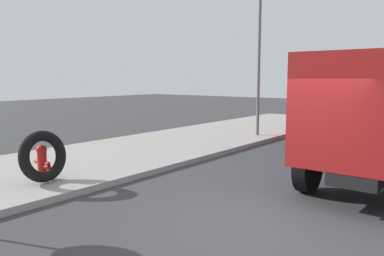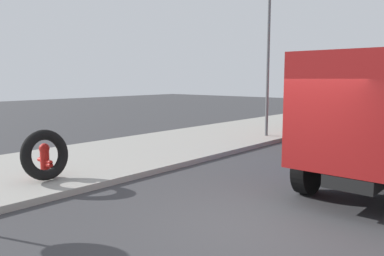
{
  "view_description": "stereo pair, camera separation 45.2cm",
  "coord_description": "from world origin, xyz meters",
  "px_view_note": "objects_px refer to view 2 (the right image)",
  "views": [
    {
      "loc": [
        -5.79,
        -2.85,
        2.51
      ],
      "look_at": [
        1.38,
        2.71,
        1.34
      ],
      "focal_mm": 36.32,
      "sensor_mm": 36.0,
      "label": 1
    },
    {
      "loc": [
        -5.51,
        -3.21,
        2.51
      ],
      "look_at": [
        1.38,
        2.71,
        1.34
      ],
      "focal_mm": 36.32,
      "sensor_mm": 36.0,
      "label": 2
    }
  ],
  "objects_px": {
    "fire_hydrant": "(45,159)",
    "street_light_pole": "(268,65)",
    "loose_tire": "(45,155)",
    "dump_truck_red": "(371,101)"
  },
  "relations": [
    {
      "from": "loose_tire",
      "to": "street_light_pole",
      "type": "distance_m",
      "value": 9.89
    },
    {
      "from": "loose_tire",
      "to": "fire_hydrant",
      "type": "bearing_deg",
      "value": 62.99
    },
    {
      "from": "loose_tire",
      "to": "dump_truck_red",
      "type": "relative_size",
      "value": 0.17
    },
    {
      "from": "fire_hydrant",
      "to": "loose_tire",
      "type": "relative_size",
      "value": 0.69
    },
    {
      "from": "street_light_pole",
      "to": "loose_tire",
      "type": "bearing_deg",
      "value": 178.32
    },
    {
      "from": "fire_hydrant",
      "to": "loose_tire",
      "type": "bearing_deg",
      "value": -117.01
    },
    {
      "from": "fire_hydrant",
      "to": "street_light_pole",
      "type": "bearing_deg",
      "value": -3.52
    },
    {
      "from": "fire_hydrant",
      "to": "loose_tire",
      "type": "height_order",
      "value": "loose_tire"
    },
    {
      "from": "street_light_pole",
      "to": "dump_truck_red",
      "type": "bearing_deg",
      "value": -52.43
    },
    {
      "from": "dump_truck_red",
      "to": "loose_tire",
      "type": "bearing_deg",
      "value": 163.55
    }
  ]
}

